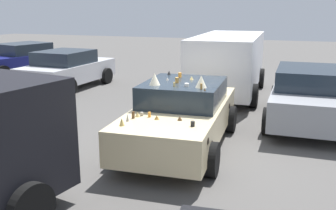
{
  "coord_description": "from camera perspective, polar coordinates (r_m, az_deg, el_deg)",
  "views": [
    {
      "loc": [
        -7.55,
        -2.33,
        2.92
      ],
      "look_at": [
        0.0,
        0.3,
        0.9
      ],
      "focal_mm": 41.11,
      "sensor_mm": 36.0,
      "label": 1
    }
  ],
  "objects": [
    {
      "name": "parked_sedan_near_right",
      "position": [
        14.94,
        -14.69,
        5.21
      ],
      "size": [
        4.01,
        2.22,
        1.4
      ],
      "rotation": [
        0.0,
        0.0,
        -0.05
      ],
      "color": "silver",
      "rests_on": "ground"
    },
    {
      "name": "parked_sedan_near_left",
      "position": [
        18.61,
        -21.3,
        6.39
      ],
      "size": [
        4.7,
        2.85,
        1.39
      ],
      "rotation": [
        0.0,
        0.0,
        2.89
      ],
      "color": "navy",
      "rests_on": "ground"
    },
    {
      "name": "ground_plane",
      "position": [
        8.42,
        1.94,
        -6.11
      ],
      "size": [
        60.0,
        60.0,
        0.0
      ],
      "primitive_type": "plane",
      "color": "#514F4C"
    },
    {
      "name": "parked_van_row_back_center",
      "position": [
        13.38,
        8.95,
        6.42
      ],
      "size": [
        5.31,
        2.43,
        2.04
      ],
      "rotation": [
        0.0,
        0.0,
        0.04
      ],
      "color": "silver",
      "rests_on": "ground"
    },
    {
      "name": "art_car_decorated",
      "position": [
        8.24,
        2.04,
        -1.42
      ],
      "size": [
        4.39,
        2.19,
        1.64
      ],
      "rotation": [
        0.0,
        0.0,
        3.19
      ],
      "color": "beige",
      "rests_on": "ground"
    },
    {
      "name": "parked_sedan_far_right",
      "position": [
        10.6,
        20.3,
        1.44
      ],
      "size": [
        4.49,
        2.1,
        1.46
      ],
      "rotation": [
        0.0,
        0.0,
        0.01
      ],
      "color": "gray",
      "rests_on": "ground"
    }
  ]
}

